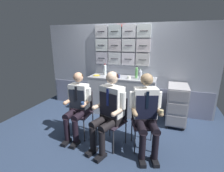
# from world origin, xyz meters

# --- Properties ---
(ground) EXTENTS (4.80, 4.80, 0.04)m
(ground) POSITION_xyz_m (0.00, 0.00, -0.02)
(ground) COLOR #2A3953
(galley_bulkhead) EXTENTS (4.20, 0.14, 2.15)m
(galley_bulkhead) POSITION_xyz_m (-0.01, 1.37, 1.10)
(galley_bulkhead) COLOR #959AA8
(galley_bulkhead) RESTS_ON ground
(galley_counter) EXTENTS (1.58, 0.53, 0.93)m
(galley_counter) POSITION_xyz_m (0.01, 1.09, 0.47)
(galley_counter) COLOR #AEB0B7
(galley_counter) RESTS_ON ground
(service_trolley) EXTENTS (0.40, 0.65, 0.86)m
(service_trolley) POSITION_xyz_m (1.26, 0.97, 0.46)
(service_trolley) COLOR black
(service_trolley) RESTS_ON ground
(folding_chair_left) EXTENTS (0.40, 0.41, 0.84)m
(folding_chair_left) POSITION_xyz_m (-0.49, 0.02, 0.52)
(folding_chair_left) COLOR #2D2D33
(folding_chair_left) RESTS_ON ground
(crew_member_left) EXTENTS (0.48, 0.58, 1.23)m
(crew_member_left) POSITION_xyz_m (-0.49, -0.14, 0.67)
(crew_member_left) COLOR black
(crew_member_left) RESTS_ON ground
(folding_chair_right) EXTENTS (0.51, 0.51, 0.84)m
(folding_chair_right) POSITION_xyz_m (0.21, -0.10, 0.52)
(folding_chair_right) COLOR #2D2D33
(folding_chair_right) RESTS_ON ground
(crew_member_right) EXTENTS (0.56, 0.71, 1.31)m
(crew_member_right) POSITION_xyz_m (0.16, -0.25, 0.72)
(crew_member_right) COLOR black
(crew_member_right) RESTS_ON ground
(folding_chair_by_counter) EXTENTS (0.51, 0.51, 0.84)m
(folding_chair_by_counter) POSITION_xyz_m (0.69, 0.00, 0.52)
(folding_chair_by_counter) COLOR #2D2D33
(folding_chair_by_counter) RESTS_ON ground
(crew_member_by_counter) EXTENTS (0.55, 0.70, 1.29)m
(crew_member_by_counter) POSITION_xyz_m (0.74, -0.14, 0.71)
(crew_member_by_counter) COLOR black
(crew_member_by_counter) RESTS_ON ground
(water_bottle_blue_cap) EXTENTS (0.07, 0.07, 0.28)m
(water_bottle_blue_cap) POSITION_xyz_m (-0.46, 1.20, 1.06)
(water_bottle_blue_cap) COLOR silver
(water_bottle_blue_cap) RESTS_ON galley_counter
(water_bottle_clear) EXTENTS (0.06, 0.06, 0.27)m
(water_bottle_clear) POSITION_xyz_m (0.34, 1.13, 1.06)
(water_bottle_clear) COLOR #549750
(water_bottle_clear) RESTS_ON galley_counter
(water_bottle_tall) EXTENTS (0.07, 0.07, 0.23)m
(water_bottle_tall) POSITION_xyz_m (0.45, 1.00, 1.04)
(water_bottle_tall) COLOR silver
(water_bottle_tall) RESTS_ON galley_counter
(paper_cup_blue) EXTENTS (0.08, 0.08, 0.06)m
(paper_cup_blue) POSITION_xyz_m (0.19, 1.00, 0.96)
(paper_cup_blue) COLOR white
(paper_cup_blue) RESTS_ON galley_counter
(coffee_cup_white) EXTENTS (0.07, 0.07, 0.08)m
(coffee_cup_white) POSITION_xyz_m (-0.05, 0.98, 0.97)
(coffee_cup_white) COLOR navy
(coffee_cup_white) RESTS_ON galley_counter
(snack_banana) EXTENTS (0.17, 0.10, 0.04)m
(snack_banana) POSITION_xyz_m (-0.61, 0.99, 0.95)
(snack_banana) COLOR yellow
(snack_banana) RESTS_ON galley_counter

